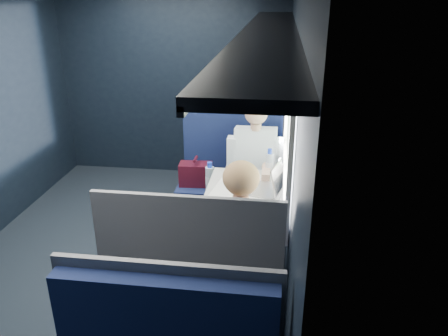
# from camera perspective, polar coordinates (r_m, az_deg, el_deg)

# --- Properties ---
(ground) EXTENTS (2.80, 4.20, 0.01)m
(ground) POSITION_cam_1_polar(r_m,az_deg,el_deg) (4.07, -12.96, -11.88)
(ground) COLOR black
(room_shell) EXTENTS (3.00, 4.40, 2.40)m
(room_shell) POSITION_cam_1_polar(r_m,az_deg,el_deg) (3.46, -14.74, 8.81)
(room_shell) COLOR black
(room_shell) RESTS_ON ground
(table) EXTENTS (0.62, 1.00, 0.74)m
(table) POSITION_cam_1_polar(r_m,az_deg,el_deg) (3.51, 2.15, -4.43)
(table) COLOR #54565E
(table) RESTS_ON ground
(seat_bay_near) EXTENTS (1.04, 0.62, 1.26)m
(seat_bay_near) POSITION_cam_1_polar(r_m,az_deg,el_deg) (4.41, 0.64, -2.01)
(seat_bay_near) COLOR #0D153A
(seat_bay_near) RESTS_ON ground
(seat_bay_far) EXTENTS (1.04, 0.62, 1.26)m
(seat_bay_far) POSITION_cam_1_polar(r_m,az_deg,el_deg) (2.94, -3.28, -16.32)
(seat_bay_far) COLOR #0D153A
(seat_bay_far) RESTS_ON ground
(seat_row_front) EXTENTS (1.04, 0.51, 1.16)m
(seat_row_front) POSITION_cam_1_polar(r_m,az_deg,el_deg) (5.27, 1.96, 2.05)
(seat_row_front) COLOR #0D153A
(seat_row_front) RESTS_ON ground
(man) EXTENTS (0.53, 0.56, 1.32)m
(man) POSITION_cam_1_polar(r_m,az_deg,el_deg) (4.12, 4.00, 0.60)
(man) COLOR black
(man) RESTS_ON ground
(woman) EXTENTS (0.53, 0.56, 1.32)m
(woman) POSITION_cam_1_polar(r_m,az_deg,el_deg) (2.86, 2.19, -9.74)
(woman) COLOR black
(woman) RESTS_ON ground
(papers) EXTENTS (0.66, 0.86, 0.01)m
(papers) POSITION_cam_1_polar(r_m,az_deg,el_deg) (3.48, 2.87, -3.27)
(papers) COLOR white
(papers) RESTS_ON table
(laptop) EXTENTS (0.30, 0.36, 0.23)m
(laptop) POSITION_cam_1_polar(r_m,az_deg,el_deg) (3.50, 6.05, -2.10)
(laptop) COLOR silver
(laptop) RESTS_ON table
(bottle_small) EXTENTS (0.07, 0.07, 0.23)m
(bottle_small) POSITION_cam_1_polar(r_m,az_deg,el_deg) (3.80, 5.95, 0.64)
(bottle_small) COLOR silver
(bottle_small) RESTS_ON table
(cup) EXTENTS (0.07, 0.07, 0.09)m
(cup) POSITION_cam_1_polar(r_m,az_deg,el_deg) (3.85, 7.20, -0.10)
(cup) COLOR white
(cup) RESTS_ON table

